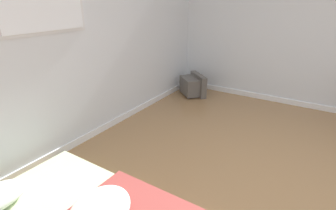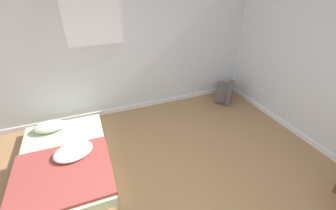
{
  "view_description": "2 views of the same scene",
  "coord_description": "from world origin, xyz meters",
  "views": [
    {
      "loc": [
        -1.87,
        -0.01,
        1.74
      ],
      "look_at": [
        0.65,
        1.57,
        0.5
      ],
      "focal_mm": 28.0,
      "sensor_mm": 36.0,
      "label": 1
    },
    {
      "loc": [
        -0.48,
        -1.59,
        2.49
      ],
      "look_at": [
        0.77,
        1.55,
        0.5
      ],
      "focal_mm": 24.0,
      "sensor_mm": 36.0,
      "label": 2
    }
  ],
  "objects": [
    {
      "name": "mattress_bed",
      "position": [
        -1.01,
        1.27,
        0.11
      ],
      "size": [
        1.29,
        2.02,
        0.29
      ],
      "color": "beige",
      "rests_on": "ground_plane"
    },
    {
      "name": "wall_back",
      "position": [
        -0.0,
        2.52,
        1.29
      ],
      "size": [
        8.08,
        0.08,
        2.6
      ],
      "color": "silver",
      "rests_on": "ground_plane"
    },
    {
      "name": "crt_tv",
      "position": [
        2.36,
        2.09,
        0.19
      ],
      "size": [
        0.59,
        0.61,
        0.39
      ],
      "color": "#56514C",
      "rests_on": "ground_plane"
    }
  ]
}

